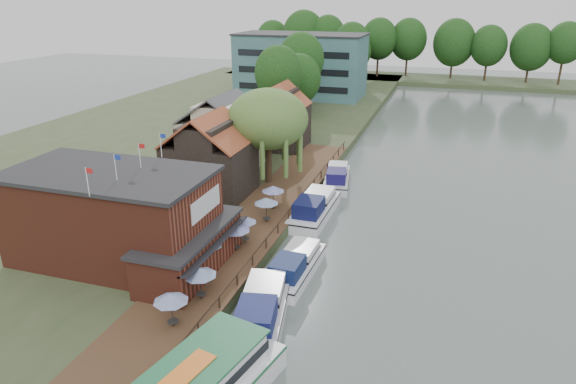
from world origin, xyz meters
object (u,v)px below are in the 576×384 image
(willow, at_px, (268,137))
(cruiser_2, at_px, (314,205))
(cruiser_3, at_px, (337,175))
(swan, at_px, (207,379))
(umbrella_1, at_px, (200,284))
(cottage_c, at_px, (279,116))
(umbrella_2, at_px, (210,253))
(cruiser_1, at_px, (295,263))
(umbrella_0, at_px, (172,310))
(pub, at_px, (135,219))
(umbrella_5, at_px, (266,210))
(hotel_block, at_px, (301,65))
(umbrella_6, at_px, (273,197))
(cottage_a, at_px, (210,155))
(umbrella_3, at_px, (235,238))
(umbrella_4, at_px, (245,229))
(cottage_b, at_px, (224,129))
(cruiser_0, at_px, (261,307))

(willow, relative_size, cruiser_2, 0.98)
(cruiser_3, bearing_deg, swan, -99.27)
(umbrella_1, height_order, cruiser_3, umbrella_1)
(cruiser_2, distance_m, cruiser_3, 9.80)
(willow, bearing_deg, cottage_c, 104.04)
(umbrella_2, relative_size, cruiser_1, 0.25)
(willow, distance_m, cruiser_2, 9.91)
(umbrella_0, height_order, umbrella_1, same)
(pub, relative_size, umbrella_5, 8.42)
(willow, xyz_separation_m, umbrella_2, (2.24, -19.27, -3.93))
(pub, bearing_deg, hotel_block, 96.43)
(pub, xyz_separation_m, cruiser_2, (10.20, 14.60, -3.35))
(umbrella_6, bearing_deg, cruiser_3, 72.03)
(hotel_block, relative_size, cottage_a, 2.95)
(umbrella_0, xyz_separation_m, umbrella_3, (-0.28, 10.55, 0.00))
(pub, bearing_deg, umbrella_5, 54.84)
(cottage_c, height_order, umbrella_4, cottage_c)
(hotel_block, height_order, umbrella_6, hotel_block)
(cottage_a, relative_size, cottage_b, 0.90)
(umbrella_4, height_order, cruiser_1, umbrella_4)
(willow, distance_m, umbrella_5, 11.40)
(umbrella_3, height_order, cruiser_1, umbrella_3)
(hotel_block, distance_m, swan, 82.87)
(willow, bearing_deg, cruiser_0, -71.28)
(pub, xyz_separation_m, cruiser_3, (10.24, 24.40, -3.50))
(cruiser_2, bearing_deg, pub, -124.33)
(willow, xyz_separation_m, cruiser_1, (8.21, -16.67, -5.07))
(hotel_block, bearing_deg, umbrella_2, -78.93)
(umbrella_3, relative_size, umbrella_5, 1.04)
(cruiser_2, bearing_deg, hotel_block, 108.51)
(cruiser_1, bearing_deg, umbrella_6, 120.13)
(umbrella_5, bearing_deg, cruiser_1, -53.95)
(cottage_c, bearing_deg, umbrella_1, -79.34)
(umbrella_6, relative_size, cruiser_0, 0.23)
(cottage_a, bearing_deg, umbrella_3, -56.10)
(pub, height_order, umbrella_4, pub)
(hotel_block, height_order, cruiser_1, hotel_block)
(hotel_block, distance_m, cruiser_0, 76.99)
(umbrella_2, bearing_deg, swan, -65.19)
(umbrella_2, height_order, umbrella_3, same)
(hotel_block, relative_size, cruiser_1, 2.68)
(cottage_a, distance_m, umbrella_6, 8.34)
(umbrella_2, bearing_deg, cruiser_0, -35.39)
(umbrella_4, distance_m, swan, 15.60)
(umbrella_1, bearing_deg, cottage_c, 100.66)
(umbrella_3, relative_size, umbrella_6, 1.04)
(cruiser_0, height_order, cruiser_1, cruiser_0)
(umbrella_3, bearing_deg, cottage_c, 102.18)
(cruiser_0, bearing_deg, hotel_block, 93.35)
(umbrella_0, bearing_deg, pub, 135.28)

